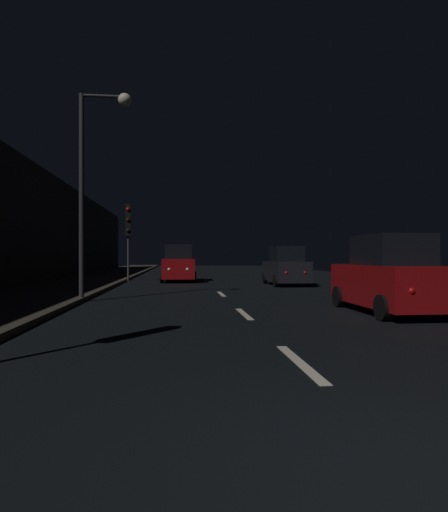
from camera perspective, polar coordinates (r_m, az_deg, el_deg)
The scene contains 9 objects.
ground at distance 27.55m, azimuth -2.47°, elevation -3.19°, with size 26.35×84.00×0.02m, color black.
sidewalk_left at distance 28.00m, azimuth -16.89°, elevation -2.97°, with size 4.40×84.00×0.15m, color #38332B.
building_facade_left at distance 25.28m, azimuth -24.20°, elevation 3.85°, with size 0.80×63.00×6.43m, color #2D2B28.
lane_centerline at distance 15.54m, azimuth 0.29°, elevation -5.56°, with size 0.16×23.47×0.01m.
traffic_light_far_left at distance 26.61m, azimuth -12.44°, elevation 3.90°, with size 0.32×0.46×4.62m.
streetlamp_overhead at distance 15.31m, azimuth -16.41°, elevation 11.72°, with size 1.70×0.44×6.94m.
car_approaching_headlights at distance 26.18m, azimuth -6.02°, elevation -1.13°, with size 2.02×4.37×2.20m.
car_parked_right_far at distance 22.87m, azimuth 8.10°, elevation -1.50°, with size 1.85×4.00×2.02m.
car_parked_right_near at distance 12.35m, azimuth 20.83°, elevation -2.62°, with size 1.89×4.10×2.07m.
Camera 1 is at (-1.70, -2.96, 1.50)m, focal length 30.54 mm.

